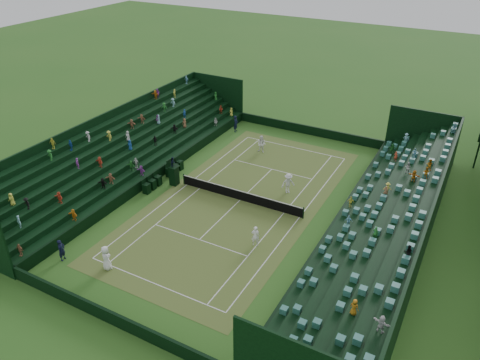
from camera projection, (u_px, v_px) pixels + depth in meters
The scene contains 17 objects.
ground at pixel (240, 200), 40.08m from camera, with size 160.00×160.00×0.00m, color #2C601E.
court_surface at pixel (240, 200), 40.08m from camera, with size 12.97×26.77×0.01m, color #386722.
perimeter_wall_north at pixel (308, 130), 51.97m from camera, with size 17.17×0.20×1.00m, color black.
perimeter_wall_south at pixel (112, 318), 27.70m from camera, with size 17.17×0.20×1.00m, color black.
perimeter_wall_east at pixel (336, 223), 36.30m from camera, with size 0.20×31.77×1.00m, color black.
perimeter_wall_west at pixel (160, 173), 43.36m from camera, with size 0.20×31.77×1.00m, color black.
north_grandstand at pixel (392, 226), 34.04m from camera, with size 6.60×32.00×4.90m.
south_grandstand at pixel (124, 153), 44.59m from camera, with size 6.60×32.00×4.90m.
tennis_net at pixel (240, 195), 39.82m from camera, with size 11.67×0.10×1.06m.
umpire_chair at pixel (174, 173), 41.88m from camera, with size 0.88×0.88×2.76m.
courtside_chairs at pixel (164, 176), 42.82m from camera, with size 0.60×5.56×1.29m.
player_near_west at pixel (106, 258), 31.87m from camera, with size 0.91×0.59×1.86m, color white.
player_near_east at pixel (255, 236), 34.21m from camera, with size 0.61×0.40×1.68m, color white.
player_far_west at pixel (262, 144), 47.79m from camera, with size 0.88×0.68×1.81m, color white.
player_far_east at pixel (288, 183), 40.76m from camera, with size 1.20×0.69×1.86m, color white.
line_judge_north at pixel (236, 124), 52.39m from camera, with size 0.69×0.45×1.90m, color black.
line_judge_south at pixel (62, 250), 32.78m from camera, with size 0.61×0.40×1.67m, color black.
Camera 1 is at (16.28, -29.87, 21.27)m, focal length 35.00 mm.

